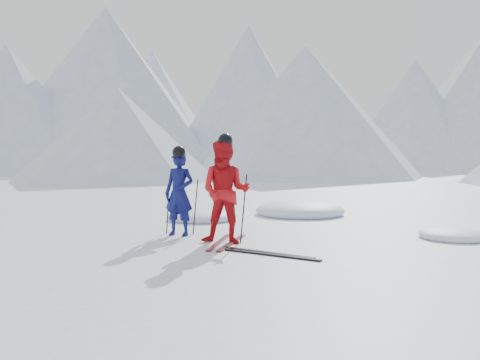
# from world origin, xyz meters

# --- Properties ---
(ground) EXTENTS (160.00, 160.00, 0.00)m
(ground) POSITION_xyz_m (0.00, 0.00, 0.00)
(ground) COLOR white
(ground) RESTS_ON ground
(mountain_range) EXTENTS (106.15, 62.94, 15.53)m
(mountain_range) POSITION_xyz_m (5.71, 35.31, 6.72)
(mountain_range) COLOR #B2BCD1
(mountain_range) RESTS_ON ground
(skier_blue) EXTENTS (0.65, 0.47, 1.66)m
(skier_blue) POSITION_xyz_m (-3.23, 0.22, 0.83)
(skier_blue) COLOR #0D104E
(skier_blue) RESTS_ON ground
(skier_red) EXTENTS (0.94, 0.75, 1.87)m
(skier_red) POSITION_xyz_m (-2.10, -0.40, 0.94)
(skier_red) COLOR red
(skier_red) RESTS_ON ground
(pole_blue_left) EXTENTS (0.11, 0.08, 1.11)m
(pole_blue_left) POSITION_xyz_m (-3.53, 0.37, 0.55)
(pole_blue_left) COLOR black
(pole_blue_left) RESTS_ON ground
(pole_blue_right) EXTENTS (0.11, 0.07, 1.11)m
(pole_blue_right) POSITION_xyz_m (-2.98, 0.47, 0.55)
(pole_blue_right) COLOR black
(pole_blue_right) RESTS_ON ground
(pole_red_left) EXTENTS (0.12, 0.10, 1.24)m
(pole_red_left) POSITION_xyz_m (-2.40, -0.15, 0.62)
(pole_red_left) COLOR black
(pole_red_left) RESTS_ON ground
(pole_red_right) EXTENTS (0.12, 0.09, 1.24)m
(pole_red_right) POSITION_xyz_m (-1.80, -0.25, 0.62)
(pole_red_right) COLOR black
(pole_red_right) RESTS_ON ground
(ski_worn_left) EXTENTS (0.23, 1.70, 0.03)m
(ski_worn_left) POSITION_xyz_m (-2.22, -0.40, 0.01)
(ski_worn_left) COLOR black
(ski_worn_left) RESTS_ON ground
(ski_worn_right) EXTENTS (0.11, 1.70, 0.03)m
(ski_worn_right) POSITION_xyz_m (-1.98, -0.40, 0.01)
(ski_worn_right) COLOR black
(ski_worn_right) RESTS_ON ground
(ski_loose_a) EXTENTS (1.64, 0.64, 0.03)m
(ski_loose_a) POSITION_xyz_m (-1.19, -1.13, 0.01)
(ski_loose_a) COLOR black
(ski_loose_a) RESTS_ON ground
(ski_loose_b) EXTENTS (1.65, 0.59, 0.03)m
(ski_loose_b) POSITION_xyz_m (-1.09, -1.28, 0.01)
(ski_loose_b) COLOR black
(ski_loose_b) RESTS_ON ground
(snow_lumps) EXTENTS (7.00, 4.84, 0.52)m
(snow_lumps) POSITION_xyz_m (-1.56, 3.51, 0.00)
(snow_lumps) COLOR white
(snow_lumps) RESTS_ON ground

